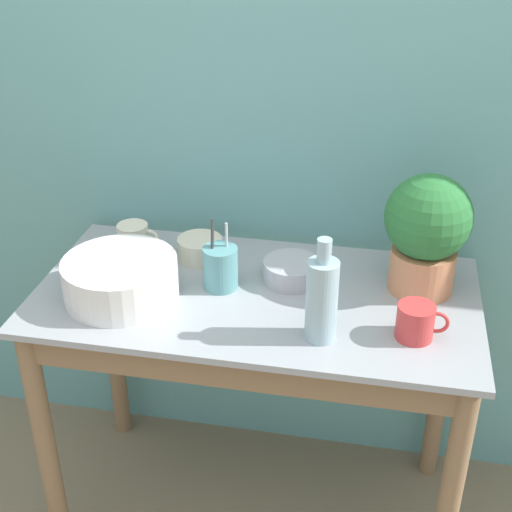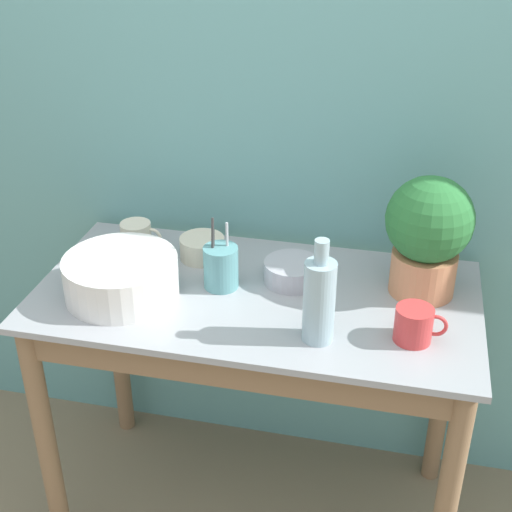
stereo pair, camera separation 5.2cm
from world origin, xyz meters
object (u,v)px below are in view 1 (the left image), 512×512
Objects in this scene: bowl_wash_large at (121,279)px; bowl_small_steel at (292,271)px; utensil_cup at (220,267)px; mug_cream at (134,239)px; mug_red at (416,322)px; bottle_tall at (322,298)px; bowl_small_cream at (200,249)px; potted_plant at (427,230)px.

bowl_wash_large reaches higher than bowl_small_steel.
bowl_small_steel is 0.21m from utensil_cup.
mug_red is (0.86, -0.30, -0.00)m from mug_cream.
bowl_small_steel is (-0.11, 0.27, -0.09)m from bottle_tall.
utensil_cup is at bearing -25.80° from mug_cream.
mug_cream is 0.99× the size of mug_red.
bowl_small_cream is at bearing 155.34° from mug_red.
bottle_tall is 0.31m from bowl_small_steel.
bottle_tall is 2.08× the size of bowl_small_cream.
bowl_wash_large is 0.26m from mug_cream.
bottle_tall is at bearing -168.75° from mug_red.
bowl_small_cream is at bearing -0.14° from mug_cream.
bowl_wash_large is 2.43× the size of mug_cream.
bottle_tall is 0.72m from mug_cream.
bowl_wash_large is 2.39× the size of mug_red.
potted_plant is 2.09× the size of bowl_small_steel.
utensil_cup is (-0.20, -0.07, 0.03)m from bowl_small_steel.
mug_red is (0.81, -0.04, -0.01)m from bowl_wash_large.
mug_cream is (-0.05, 0.26, -0.01)m from bowl_wash_large.
bowl_wash_large is at bearing -121.77° from bowl_small_cream.
bowl_wash_large reaches higher than mug_cream.
bottle_tall reaches higher than bowl_small_steel.
bowl_wash_large is 1.12× the size of bottle_tall.
mug_cream is 0.91m from mug_red.
bottle_tall is at bearing -40.13° from bowl_small_cream.
mug_cream is 0.21m from bowl_small_cream.
bowl_wash_large reaches higher than mug_red.
utensil_cup is (-0.56, -0.10, -0.13)m from potted_plant.
potted_plant is 1.09× the size of bowl_wash_large.
mug_red is at bearing -32.00° from bowl_small_steel.
potted_plant is at bearing 3.85° from bowl_small_steel.
bottle_tall is 0.25m from mug_red.
utensil_cup is (-0.31, 0.20, -0.06)m from bottle_tall.
potted_plant reaches higher than mug_red.
bowl_wash_large is at bearing -166.09° from potted_plant.
potted_plant is 1.22× the size of bottle_tall.
utensil_cup is (0.31, -0.15, 0.02)m from mug_cream.
bowl_small_cream is (-0.30, 0.08, 0.00)m from bowl_small_steel.
bottle_tall reaches higher than mug_cream.
mug_cream is at bearing 171.28° from bowl_small_steel.
mug_cream is (-0.88, 0.05, -0.14)m from potted_plant.
mug_red is 0.57m from utensil_cup.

